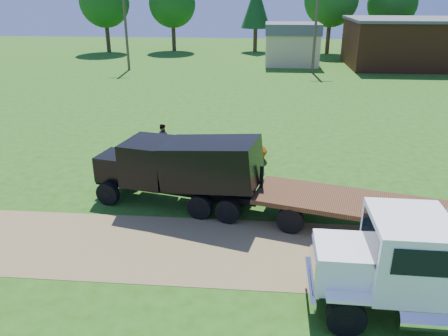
# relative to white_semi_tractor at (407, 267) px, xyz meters

# --- Properties ---
(ground) EXTENTS (140.00, 140.00, 0.00)m
(ground) POSITION_rel_white_semi_tractor_xyz_m (-4.60, 2.67, -1.47)
(ground) COLOR #254A10
(ground) RESTS_ON ground
(dirt_track) EXTENTS (120.00, 4.20, 0.01)m
(dirt_track) POSITION_rel_white_semi_tractor_xyz_m (-4.60, 2.67, -1.47)
(dirt_track) COLOR olive
(dirt_track) RESTS_ON ground
(white_semi_tractor) EXTENTS (7.18, 2.63, 4.31)m
(white_semi_tractor) POSITION_rel_white_semi_tractor_xyz_m (0.00, 0.00, 0.00)
(white_semi_tractor) COLOR black
(white_semi_tractor) RESTS_ON ground
(black_dump_truck) EXTENTS (7.13, 3.49, 3.02)m
(black_dump_truck) POSITION_rel_white_semi_tractor_xyz_m (-7.05, 5.95, 0.19)
(black_dump_truck) COLOR black
(black_dump_truck) RESTS_ON ground
(orange_pickup) EXTENTS (5.44, 4.04, 1.37)m
(orange_pickup) POSITION_rel_white_semi_tractor_xyz_m (-6.01, 10.87, -0.79)
(orange_pickup) COLOR #C15A09
(orange_pickup) RESTS_ON ground
(flatbed_trailer) EXTENTS (8.32, 4.33, 2.04)m
(flatbed_trailer) POSITION_rel_white_semi_tractor_xyz_m (-0.10, 4.43, -0.60)
(flatbed_trailer) COLOR #362011
(flatbed_trailer) RESTS_ON ground
(spectator_a) EXTENTS (0.71, 0.50, 1.83)m
(spectator_a) POSITION_rel_white_semi_tractor_xyz_m (1.05, 0.03, -0.56)
(spectator_a) COLOR #999999
(spectator_a) RESTS_ON ground
(spectator_b) EXTENTS (0.79, 0.64, 1.53)m
(spectator_b) POSITION_rel_white_semi_tractor_xyz_m (-9.25, 12.22, -0.71)
(spectator_b) COLOR #999999
(spectator_b) RESTS_ON ground
(brick_building) EXTENTS (15.40, 10.40, 5.30)m
(brick_building) POSITION_rel_white_semi_tractor_xyz_m (13.40, 42.67, 1.19)
(brick_building) COLOR brown
(brick_building) RESTS_ON ground
(tan_shed) EXTENTS (6.20, 5.40, 4.70)m
(tan_shed) POSITION_rel_white_semi_tractor_xyz_m (-0.60, 42.67, 0.95)
(tan_shed) COLOR tan
(tan_shed) RESTS_ON ground
(utility_poles) EXTENTS (42.20, 0.28, 9.00)m
(utility_poles) POSITION_rel_white_semi_tractor_xyz_m (1.40, 37.67, 3.24)
(utility_poles) COLOR brown
(utility_poles) RESTS_ON ground
(tree_row) EXTENTS (53.83, 11.60, 10.62)m
(tree_row) POSITION_rel_white_semi_tractor_xyz_m (-2.36, 52.98, 5.01)
(tree_row) COLOR #3A2817
(tree_row) RESTS_ON ground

